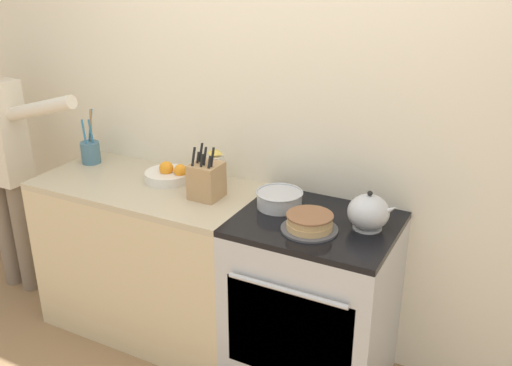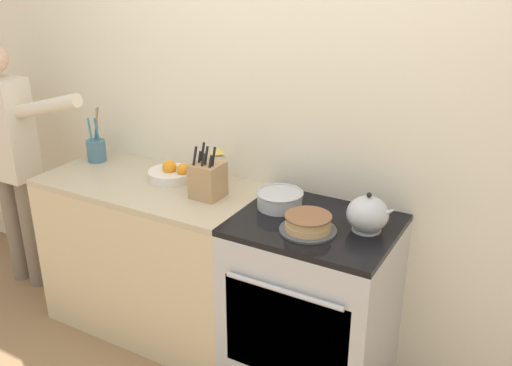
{
  "view_description": "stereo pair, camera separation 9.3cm",
  "coord_description": "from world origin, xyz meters",
  "px_view_note": "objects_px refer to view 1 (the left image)",
  "views": [
    {
      "loc": [
        1.17,
        -1.97,
        2.12
      ],
      "look_at": [
        0.01,
        0.28,
        1.07
      ],
      "focal_mm": 40.0,
      "sensor_mm": 36.0,
      "label": 1
    },
    {
      "loc": [
        1.25,
        -1.93,
        2.12
      ],
      "look_at": [
        0.01,
        0.28,
        1.07
      ],
      "focal_mm": 40.0,
      "sensor_mm": 36.0,
      "label": 2
    }
  ],
  "objects_px": {
    "stove_range": "(312,303)",
    "milk_carton": "(216,167)",
    "fruit_bowl": "(169,175)",
    "utensil_crock": "(91,151)",
    "layer_cake": "(310,223)",
    "knife_block": "(206,180)",
    "tea_kettle": "(369,212)",
    "mixing_bowl": "(279,199)",
    "person_baker": "(0,151)"
  },
  "relations": [
    {
      "from": "tea_kettle",
      "to": "fruit_bowl",
      "type": "xyz_separation_m",
      "value": [
        -1.15,
        0.06,
        -0.04
      ]
    },
    {
      "from": "stove_range",
      "to": "knife_block",
      "type": "xyz_separation_m",
      "value": [
        -0.61,
        0.01,
        0.55
      ]
    },
    {
      "from": "knife_block",
      "to": "fruit_bowl",
      "type": "height_order",
      "value": "knife_block"
    },
    {
      "from": "stove_range",
      "to": "layer_cake",
      "type": "height_order",
      "value": "layer_cake"
    },
    {
      "from": "milk_carton",
      "to": "person_baker",
      "type": "height_order",
      "value": "person_baker"
    },
    {
      "from": "person_baker",
      "to": "fruit_bowl",
      "type": "bearing_deg",
      "value": 12.52
    },
    {
      "from": "stove_range",
      "to": "milk_carton",
      "type": "height_order",
      "value": "milk_carton"
    },
    {
      "from": "stove_range",
      "to": "tea_kettle",
      "type": "xyz_separation_m",
      "value": [
        0.24,
        0.05,
        0.54
      ]
    },
    {
      "from": "tea_kettle",
      "to": "mixing_bowl",
      "type": "distance_m",
      "value": 0.46
    },
    {
      "from": "mixing_bowl",
      "to": "milk_carton",
      "type": "height_order",
      "value": "milk_carton"
    },
    {
      "from": "mixing_bowl",
      "to": "layer_cake",
      "type": "bearing_deg",
      "value": -35.69
    },
    {
      "from": "tea_kettle",
      "to": "person_baker",
      "type": "height_order",
      "value": "person_baker"
    },
    {
      "from": "utensil_crock",
      "to": "mixing_bowl",
      "type": "bearing_deg",
      "value": -2.39
    },
    {
      "from": "utensil_crock",
      "to": "fruit_bowl",
      "type": "xyz_separation_m",
      "value": [
        0.58,
        -0.02,
        -0.04
      ]
    },
    {
      "from": "tea_kettle",
      "to": "fruit_bowl",
      "type": "height_order",
      "value": "tea_kettle"
    },
    {
      "from": "stove_range",
      "to": "fruit_bowl",
      "type": "distance_m",
      "value": 1.05
    },
    {
      "from": "stove_range",
      "to": "milk_carton",
      "type": "bearing_deg",
      "value": 164.4
    },
    {
      "from": "fruit_bowl",
      "to": "milk_carton",
      "type": "bearing_deg",
      "value": 18.1
    },
    {
      "from": "utensil_crock",
      "to": "person_baker",
      "type": "xyz_separation_m",
      "value": [
        -0.56,
        -0.18,
        -0.04
      ]
    },
    {
      "from": "stove_range",
      "to": "layer_cake",
      "type": "bearing_deg",
      "value": -86.43
    },
    {
      "from": "fruit_bowl",
      "to": "mixing_bowl",
      "type": "bearing_deg",
      "value": -2.55
    },
    {
      "from": "layer_cake",
      "to": "person_baker",
      "type": "height_order",
      "value": "person_baker"
    },
    {
      "from": "tea_kettle",
      "to": "fruit_bowl",
      "type": "bearing_deg",
      "value": 177.25
    },
    {
      "from": "utensil_crock",
      "to": "layer_cake",
      "type": "bearing_deg",
      "value": -8.28
    },
    {
      "from": "fruit_bowl",
      "to": "utensil_crock",
      "type": "bearing_deg",
      "value": 177.78
    },
    {
      "from": "tea_kettle",
      "to": "mixing_bowl",
      "type": "relative_size",
      "value": 0.99
    },
    {
      "from": "layer_cake",
      "to": "fruit_bowl",
      "type": "bearing_deg",
      "value": 167.98
    },
    {
      "from": "fruit_bowl",
      "to": "milk_carton",
      "type": "distance_m",
      "value": 0.27
    },
    {
      "from": "stove_range",
      "to": "person_baker",
      "type": "xyz_separation_m",
      "value": [
        -2.06,
        -0.06,
        0.5
      ]
    },
    {
      "from": "tea_kettle",
      "to": "mixing_bowl",
      "type": "height_order",
      "value": "tea_kettle"
    },
    {
      "from": "layer_cake",
      "to": "utensil_crock",
      "type": "height_order",
      "value": "utensil_crock"
    },
    {
      "from": "fruit_bowl",
      "to": "layer_cake",
      "type": "bearing_deg",
      "value": -12.02
    },
    {
      "from": "layer_cake",
      "to": "utensil_crock",
      "type": "bearing_deg",
      "value": 171.72
    },
    {
      "from": "knife_block",
      "to": "milk_carton",
      "type": "distance_m",
      "value": 0.19
    },
    {
      "from": "fruit_bowl",
      "to": "stove_range",
      "type": "bearing_deg",
      "value": -6.31
    },
    {
      "from": "layer_cake",
      "to": "knife_block",
      "type": "distance_m",
      "value": 0.63
    },
    {
      "from": "tea_kettle",
      "to": "milk_carton",
      "type": "distance_m",
      "value": 0.91
    },
    {
      "from": "tea_kettle",
      "to": "utensil_crock",
      "type": "relative_size",
      "value": 0.72
    },
    {
      "from": "tea_kettle",
      "to": "milk_carton",
      "type": "bearing_deg",
      "value": 171.24
    },
    {
      "from": "fruit_bowl",
      "to": "milk_carton",
      "type": "height_order",
      "value": "milk_carton"
    },
    {
      "from": "layer_cake",
      "to": "utensil_crock",
      "type": "distance_m",
      "value": 1.52
    },
    {
      "from": "mixing_bowl",
      "to": "person_baker",
      "type": "height_order",
      "value": "person_baker"
    },
    {
      "from": "milk_carton",
      "to": "fruit_bowl",
      "type": "bearing_deg",
      "value": -161.9
    },
    {
      "from": "tea_kettle",
      "to": "knife_block",
      "type": "relative_size",
      "value": 0.84
    },
    {
      "from": "mixing_bowl",
      "to": "knife_block",
      "type": "relative_size",
      "value": 0.85
    },
    {
      "from": "mixing_bowl",
      "to": "fruit_bowl",
      "type": "bearing_deg",
      "value": 177.45
    },
    {
      "from": "knife_block",
      "to": "milk_carton",
      "type": "bearing_deg",
      "value": 106.34
    },
    {
      "from": "stove_range",
      "to": "person_baker",
      "type": "height_order",
      "value": "person_baker"
    },
    {
      "from": "mixing_bowl",
      "to": "person_baker",
      "type": "bearing_deg",
      "value": -175.95
    },
    {
      "from": "milk_carton",
      "to": "person_baker",
      "type": "bearing_deg",
      "value": -170.12
    }
  ]
}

